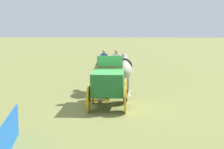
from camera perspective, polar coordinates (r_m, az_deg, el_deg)
ground_plane at (r=16.26m, az=-0.62°, el=-5.66°), size 220.00×220.00×0.00m
show_wagon at (r=16.18m, az=-0.59°, el=-1.36°), size 5.43×1.87×2.73m
draft_horse_near at (r=19.58m, az=-1.78°, el=0.57°), size 2.99×0.93×2.16m
draft_horse_off at (r=19.49m, az=2.02°, el=0.73°), size 3.10×1.01×2.24m
sponsor_banner at (r=11.18m, az=-17.23°, el=-9.58°), size 3.16×0.64×1.10m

